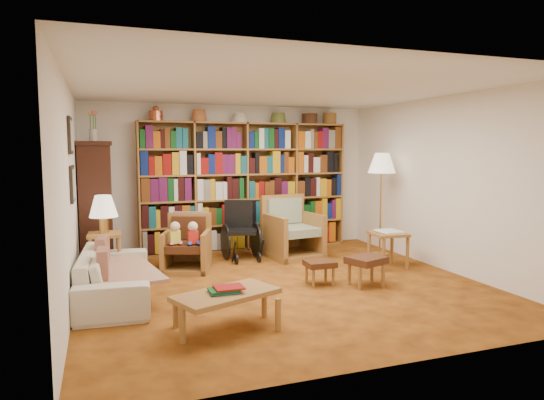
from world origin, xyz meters
name	(u,v)px	position (x,y,z in m)	size (l,w,h in m)	color
floor	(283,285)	(0.00, 0.00, 0.00)	(5.00, 5.00, 0.00)	#A65B19
ceiling	(283,88)	(0.00, 0.00, 2.50)	(5.00, 5.00, 0.00)	white
wall_back	(232,178)	(0.00, 2.50, 1.25)	(5.00, 5.00, 0.00)	white
wall_front	(396,213)	(0.00, -2.50, 1.25)	(5.00, 5.00, 0.00)	white
wall_left	(69,195)	(-2.50, 0.00, 1.25)	(5.00, 5.00, 0.00)	white
wall_right	(445,184)	(2.50, 0.00, 1.25)	(5.00, 5.00, 0.00)	white
bookshelf	(246,183)	(0.20, 2.33, 1.17)	(3.60, 0.30, 2.42)	#A26C32
curio_cabinet	(96,202)	(-2.25, 2.00, 0.95)	(0.50, 0.95, 2.40)	#34150E
framed_pictures	(72,160)	(-2.48, 0.30, 1.62)	(0.03, 0.52, 0.97)	black
sofa	(115,275)	(-2.05, 0.12, 0.28)	(0.76, 1.94, 0.57)	beige
sofa_throw	(120,273)	(-2.00, 0.12, 0.30)	(0.77, 1.44, 0.04)	beige
cushion_left	(103,255)	(-2.18, 0.47, 0.45)	(0.12, 0.37, 0.37)	maroon
cushion_right	(103,269)	(-2.18, -0.23, 0.45)	(0.11, 0.36, 0.36)	maroon
side_table_lamp	(105,245)	(-2.15, 1.09, 0.47)	(0.45, 0.45, 0.63)	#A26C32
table_lamp	(103,208)	(-2.15, 1.09, 0.97)	(0.37, 0.37, 0.51)	#BC893C
armchair_leather	(186,246)	(-1.04, 1.23, 0.34)	(0.87, 0.87, 0.82)	#A26C32
armchair_sage	(291,233)	(0.73, 1.56, 0.38)	(0.90, 0.92, 0.99)	#A26C32
wheelchair	(241,232)	(-0.09, 1.66, 0.42)	(0.58, 0.74, 0.93)	black
floor_lamp	(382,167)	(2.15, 1.12, 1.45)	(0.45, 0.45, 1.69)	#BC893C
side_table_papers	(388,238)	(1.80, 0.35, 0.44)	(0.51, 0.51, 0.55)	#A26C32
footstool_a	(320,265)	(0.46, -0.15, 0.26)	(0.38, 0.33, 0.31)	#432312
footstool_b	(366,262)	(1.00, -0.40, 0.31)	(0.55, 0.51, 0.38)	#432312
coffee_table	(226,297)	(-1.06, -1.26, 0.32)	(1.12, 0.84, 0.42)	#A26C32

